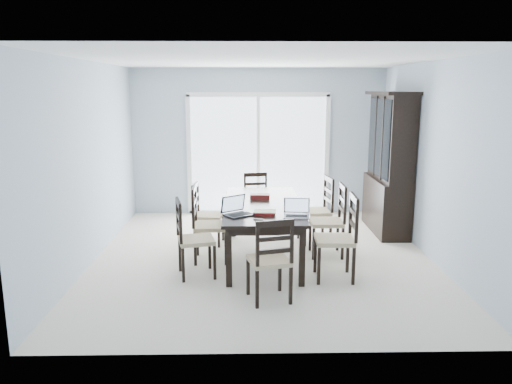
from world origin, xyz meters
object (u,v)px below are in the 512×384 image
at_px(chair_left_near, 188,230).
at_px(chair_right_near, 343,228).
at_px(chair_right_mid, 334,212).
at_px(cell_phone, 258,219).
at_px(chair_end_far, 257,195).
at_px(chair_left_far, 203,207).
at_px(chair_end_near, 272,251).
at_px(dining_table, 263,209).
at_px(chair_left_mid, 203,216).
at_px(game_box, 260,197).
at_px(hot_tub, 239,178).
at_px(laptop_silver, 297,213).
at_px(laptop_dark, 239,211).
at_px(chair_right_far, 321,202).
at_px(china_hutch, 389,165).

relative_size(chair_left_near, chair_right_near, 0.93).
distance_m(chair_right_mid, cell_phone, 1.40).
distance_m(chair_left_near, cell_phone, 0.87).
bearing_deg(chair_right_mid, chair_end_far, 36.80).
distance_m(chair_left_far, chair_end_far, 1.15).
distance_m(chair_left_near, chair_end_near, 1.25).
xyz_separation_m(dining_table, chair_left_mid, (-0.78, -0.10, -0.06)).
height_order(game_box, hot_tub, hot_tub).
relative_size(dining_table, laptop_silver, 6.65).
height_order(chair_right_near, chair_end_far, chair_right_near).
height_order(chair_left_near, chair_right_mid, chair_right_mid).
height_order(chair_right_near, hot_tub, chair_right_near).
height_order(chair_right_near, laptop_dark, chair_right_near).
bearing_deg(chair_end_far, chair_left_near, 56.86).
bearing_deg(chair_end_far, dining_table, 80.95).
xyz_separation_m(chair_right_near, laptop_silver, (-0.55, 0.05, 0.18)).
xyz_separation_m(chair_left_far, chair_right_near, (1.79, -1.42, 0.08)).
distance_m(dining_table, laptop_silver, 0.82).
distance_m(chair_left_mid, chair_end_near, 1.59).
bearing_deg(laptop_dark, dining_table, 29.41).
relative_size(chair_left_mid, cell_phone, 10.64).
bearing_deg(game_box, cell_phone, -92.35).
distance_m(chair_left_far, chair_right_near, 2.29).
height_order(chair_left_near, laptop_silver, chair_left_near).
xyz_separation_m(laptop_silver, hot_tub, (-0.75, 4.30, -0.34)).
relative_size(chair_end_near, laptop_silver, 3.29).
xyz_separation_m(dining_table, chair_right_mid, (0.97, 0.09, -0.07)).
relative_size(dining_table, game_box, 8.16).
xyz_separation_m(laptop_silver, cell_phone, (-0.46, -0.11, -0.05)).
xyz_separation_m(chair_left_mid, cell_phone, (0.71, -0.73, 0.14)).
height_order(chair_right_far, hot_tub, chair_right_far).
distance_m(chair_left_near, chair_right_near, 1.85).
bearing_deg(cell_phone, chair_right_near, 19.03).
relative_size(chair_left_near, cell_phone, 10.13).
distance_m(chair_right_near, chair_end_far, 2.45).
height_order(chair_right_near, cell_phone, chair_right_near).
distance_m(chair_right_mid, laptop_dark, 1.47).
bearing_deg(dining_table, china_hutch, 31.71).
height_order(cell_phone, hot_tub, hot_tub).
height_order(chair_left_far, chair_end_far, chair_end_far).
height_order(cell_phone, game_box, game_box).
bearing_deg(chair_left_far, chair_left_mid, 12.42).
bearing_deg(chair_right_near, laptop_dark, 84.98).
bearing_deg(chair_left_mid, chair_right_near, 67.14).
bearing_deg(chair_end_far, hot_tub, -92.31).
xyz_separation_m(chair_left_mid, chair_end_far, (0.73, 1.57, -0.06)).
height_order(china_hutch, chair_left_mid, china_hutch).
height_order(dining_table, china_hutch, china_hutch).
height_order(chair_right_near, chair_right_mid, chair_right_near).
distance_m(laptop_silver, game_box, 1.07).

